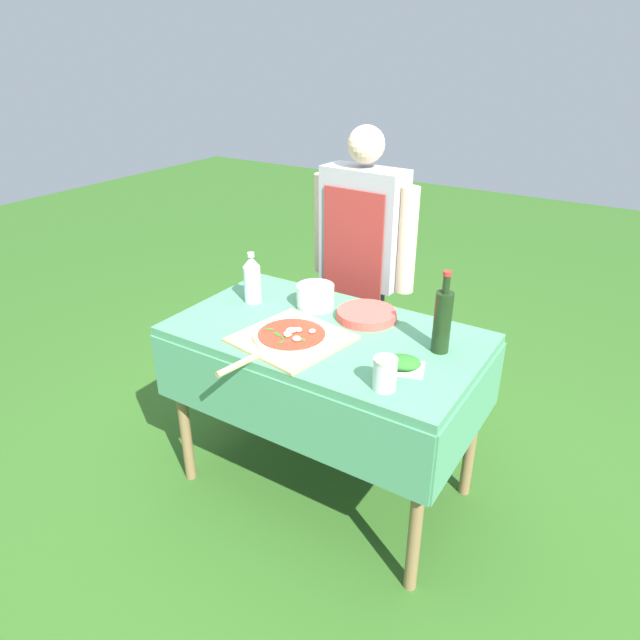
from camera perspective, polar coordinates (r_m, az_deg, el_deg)
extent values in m
plane|color=#2D5B1E|center=(2.72, 0.52, -16.06)|extent=(12.00, 12.00, 0.00)
cube|color=#478960|center=(2.27, 0.59, -1.48)|extent=(1.23, 0.71, 0.04)
cube|color=#478960|center=(2.10, -4.62, -9.11)|extent=(1.23, 0.01, 0.28)
cube|color=#478960|center=(2.62, 4.70, -1.48)|extent=(1.23, 0.01, 0.28)
cube|color=#478960|center=(2.69, -10.68, -1.17)|extent=(0.01, 0.71, 0.28)
cube|color=#478960|center=(2.14, 14.92, -9.29)|extent=(0.01, 0.71, 0.28)
cylinder|color=olive|center=(2.59, -13.56, -8.69)|extent=(0.05, 0.05, 0.75)
cylinder|color=olive|center=(2.09, 9.68, -18.20)|extent=(0.05, 0.05, 0.75)
cylinder|color=olive|center=(2.95, -5.58, -3.38)|extent=(0.05, 0.05, 0.75)
cylinder|color=olive|center=(2.53, 15.09, -9.93)|extent=(0.05, 0.05, 0.75)
cylinder|color=#333D56|center=(2.99, 5.15, -3.05)|extent=(0.11, 0.11, 0.75)
cylinder|color=#333D56|center=(3.06, 2.77, -2.28)|extent=(0.11, 0.11, 0.75)
cube|color=#99999E|center=(2.77, 4.36, 9.26)|extent=(0.41, 0.19, 0.56)
cube|color=#9E2D28|center=(2.76, 3.20, 4.65)|extent=(0.32, 0.03, 0.81)
cylinder|color=beige|center=(2.67, 8.72, 7.81)|extent=(0.09, 0.09, 0.50)
cylinder|color=beige|center=(2.90, 0.30, 9.60)|extent=(0.09, 0.09, 0.50)
sphere|color=beige|center=(2.68, 4.65, 17.09)|extent=(0.17, 0.17, 0.17)
cube|color=tan|center=(2.20, -2.85, -1.87)|extent=(0.44, 0.44, 0.01)
cylinder|color=tan|center=(2.04, -8.34, -4.53)|extent=(0.05, 0.17, 0.02)
cylinder|color=beige|center=(2.19, -2.85, -1.59)|extent=(0.30, 0.30, 0.01)
cylinder|color=red|center=(2.19, -2.86, -1.40)|extent=(0.26, 0.26, 0.00)
ellipsoid|color=white|center=(2.16, -3.28, -1.41)|extent=(0.05, 0.05, 0.02)
ellipsoid|color=white|center=(2.13, -2.33, -1.86)|extent=(0.05, 0.05, 0.01)
ellipsoid|color=white|center=(2.19, -0.78, -1.10)|extent=(0.03, 0.03, 0.01)
ellipsoid|color=white|center=(2.19, -2.89, -1.02)|extent=(0.05, 0.06, 0.02)
ellipsoid|color=white|center=(2.20, -2.20, -0.95)|extent=(0.04, 0.04, 0.01)
ellipsoid|color=#286B23|center=(2.13, -1.63, -2.00)|extent=(0.03, 0.03, 0.00)
ellipsoid|color=#286B23|center=(2.16, -3.20, -1.62)|extent=(0.02, 0.03, 0.00)
ellipsoid|color=#286B23|center=(2.18, -4.32, -1.41)|extent=(0.04, 0.03, 0.00)
ellipsoid|color=#286B23|center=(2.12, -3.87, -2.23)|extent=(0.02, 0.03, 0.00)
ellipsoid|color=#286B23|center=(2.16, -3.78, -1.70)|extent=(0.03, 0.03, 0.00)
ellipsoid|color=#286B23|center=(2.22, -5.07, -0.93)|extent=(0.04, 0.03, 0.00)
cylinder|color=black|center=(2.11, 12.13, -0.24)|extent=(0.07, 0.07, 0.23)
cylinder|color=black|center=(2.05, 12.52, 3.51)|extent=(0.03, 0.03, 0.07)
cylinder|color=#B22823|center=(2.04, 12.63, 4.57)|extent=(0.03, 0.03, 0.02)
cylinder|color=silver|center=(2.50, -6.78, 3.56)|extent=(0.07, 0.07, 0.16)
cone|color=silver|center=(2.46, -6.90, 5.81)|extent=(0.07, 0.07, 0.04)
cylinder|color=silver|center=(2.45, -6.94, 6.50)|extent=(0.03, 0.03, 0.02)
cube|color=silver|center=(2.03, 8.21, -4.75)|extent=(0.18, 0.16, 0.01)
ellipsoid|color=#286B23|center=(2.02, 8.25, -4.19)|extent=(0.16, 0.14, 0.04)
cylinder|color=silver|center=(2.45, -0.47, 2.39)|extent=(0.16, 0.16, 0.10)
cylinder|color=#DB4C42|center=(2.37, 4.65, 0.22)|extent=(0.25, 0.25, 0.00)
cylinder|color=#DB4C42|center=(2.37, 4.66, 0.33)|extent=(0.25, 0.25, 0.00)
cylinder|color=#DB4C42|center=(2.37, 4.66, 0.43)|extent=(0.25, 0.25, 0.00)
cylinder|color=#DB4C42|center=(2.37, 4.67, 0.54)|extent=(0.25, 0.25, 0.00)
cylinder|color=#DB4C42|center=(2.36, 4.67, 0.65)|extent=(0.25, 0.25, 0.00)
cylinder|color=#DB4C42|center=(2.36, 4.67, 0.76)|extent=(0.25, 0.25, 0.00)
cylinder|color=#DB4C42|center=(2.36, 4.68, 0.87)|extent=(0.25, 0.25, 0.00)
cylinder|color=silver|center=(1.89, 6.49, -5.47)|extent=(0.08, 0.08, 0.10)
cylinder|color=red|center=(1.90, 6.47, -5.87)|extent=(0.07, 0.07, 0.07)
cylinder|color=#B7B2A3|center=(1.86, 6.58, -3.98)|extent=(0.08, 0.08, 0.01)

